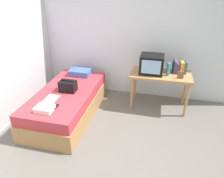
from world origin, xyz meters
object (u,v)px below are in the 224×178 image
bed (68,103)px  desk (160,78)px  handbag (68,86)px  remote_dark (56,107)px  book_row (179,67)px  pillow (80,72)px  picture_frame (181,75)px  water_bottle (168,69)px  magazine (51,99)px  folded_towel (45,109)px  tv (152,64)px  remote_silver (64,83)px

bed → desk: 1.88m
handbag → bed: bearing=173.0°
handbag → remote_dark: bearing=-86.2°
bed → book_row: 2.28m
pillow → handbag: 0.77m
picture_frame → pillow: bearing=174.7°
remote_dark → pillow: bearing=94.2°
bed → handbag: handbag is taller
picture_frame → water_bottle: bearing=161.3°
handbag → magazine: bearing=-115.3°
book_row → remote_dark: bearing=-143.9°
water_bottle → magazine: 2.20m
book_row → folded_towel: 2.59m
picture_frame → folded_towel: (-2.08, -1.27, -0.25)m
folded_towel → water_bottle: bearing=36.0°
handbag → picture_frame: bearing=15.9°
tv → water_bottle: bearing=-10.3°
book_row → picture_frame: (0.02, -0.27, -0.05)m
book_row → remote_silver: size_ratio=1.84×
water_bottle → book_row: size_ratio=0.94×
tv → remote_dark: bearing=-137.9°
remote_silver → folded_towel: (0.12, -0.95, 0.03)m
book_row → pillow: size_ratio=0.59×
book_row → remote_dark: book_row is taller
pillow → remote_dark: (0.10, -1.33, -0.05)m
picture_frame → folded_towel: 2.45m
bed → desk: desk is taller
water_bottle → remote_silver: bearing=-168.8°
desk → book_row: size_ratio=4.38×
picture_frame → pillow: size_ratio=0.29×
book_row → magazine: (-2.14, -1.19, -0.33)m
bed → book_row: bearing=22.4°
water_bottle → handbag: bearing=-159.9°
water_bottle → folded_towel: size_ratio=0.89×
picture_frame → pillow: 2.08m
book_row → magazine: book_row is taller
desk → water_bottle: 0.26m
desk → remote_dark: 2.06m
bed → desk: (1.70, 0.71, 0.39)m
picture_frame → folded_towel: size_ratio=0.47×
tv → magazine: 1.97m
handbag → remote_silver: 0.34m
magazine → remote_dark: remote_dark is taller
remote_dark → folded_towel: folded_towel is taller
desk → book_row: bearing=21.6°
desk → pillow: desk is taller
handbag → remote_silver: bearing=129.0°
remote_dark → water_bottle: bearing=35.1°
pillow → folded_towel: pillow is taller
picture_frame → remote_dark: 2.28m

